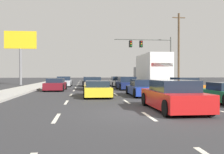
{
  "coord_description": "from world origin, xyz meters",
  "views": [
    {
      "loc": [
        -2.4,
        -9.98,
        1.59
      ],
      "look_at": [
        0.16,
        13.31,
        1.29
      ],
      "focal_mm": 40.36,
      "sensor_mm": 36.0,
      "label": 1
    }
  ],
  "objects_px": {
    "car_red": "(173,96)",
    "car_orange": "(183,87)",
    "car_maroon": "(56,85)",
    "car_silver": "(64,82)",
    "box_truck": "(151,69)",
    "car_navy": "(127,84)",
    "utility_pole_mid": "(179,48)",
    "car_white": "(118,82)",
    "roadside_billboard": "(20,46)",
    "car_blue": "(142,88)",
    "traffic_signal_mast": "(148,48)",
    "car_yellow": "(97,89)",
    "car_tan": "(93,84)",
    "car_black": "(90,82)"
  },
  "relations": [
    {
      "from": "car_red",
      "to": "car_orange",
      "type": "relative_size",
      "value": 1.02
    },
    {
      "from": "utility_pole_mid",
      "to": "car_white",
      "type": "bearing_deg",
      "value": -168.86
    },
    {
      "from": "car_maroon",
      "to": "car_navy",
      "type": "distance_m",
      "value": 7.14
    },
    {
      "from": "car_yellow",
      "to": "car_navy",
      "type": "height_order",
      "value": "car_navy"
    },
    {
      "from": "car_blue",
      "to": "utility_pole_mid",
      "type": "height_order",
      "value": "utility_pole_mid"
    },
    {
      "from": "car_navy",
      "to": "car_blue",
      "type": "distance_m",
      "value": 7.75
    },
    {
      "from": "car_orange",
      "to": "car_navy",
      "type": "bearing_deg",
      "value": 116.54
    },
    {
      "from": "car_navy",
      "to": "car_yellow",
      "type": "bearing_deg",
      "value": -113.32
    },
    {
      "from": "car_yellow",
      "to": "car_tan",
      "type": "bearing_deg",
      "value": 89.97
    },
    {
      "from": "car_silver",
      "to": "car_blue",
      "type": "relative_size",
      "value": 1.07
    },
    {
      "from": "car_red",
      "to": "utility_pole_mid",
      "type": "distance_m",
      "value": 25.21
    },
    {
      "from": "car_white",
      "to": "car_orange",
      "type": "xyz_separation_m",
      "value": [
        3.32,
        -13.15,
        0.02
      ]
    },
    {
      "from": "car_tan",
      "to": "traffic_signal_mast",
      "type": "height_order",
      "value": "traffic_signal_mast"
    },
    {
      "from": "utility_pole_mid",
      "to": "car_red",
      "type": "bearing_deg",
      "value": -111.64
    },
    {
      "from": "car_silver",
      "to": "car_orange",
      "type": "height_order",
      "value": "car_orange"
    },
    {
      "from": "car_navy",
      "to": "utility_pole_mid",
      "type": "xyz_separation_m",
      "value": [
        8.69,
        8.21,
        4.54
      ]
    },
    {
      "from": "box_truck",
      "to": "traffic_signal_mast",
      "type": "distance_m",
      "value": 8.73
    },
    {
      "from": "car_navy",
      "to": "car_red",
      "type": "distance_m",
      "value": 14.85
    },
    {
      "from": "car_black",
      "to": "roadside_billboard",
      "type": "bearing_deg",
      "value": 153.23
    },
    {
      "from": "car_maroon",
      "to": "roadside_billboard",
      "type": "xyz_separation_m",
      "value": [
        -6.37,
        12.86,
        5.02
      ]
    },
    {
      "from": "car_maroon",
      "to": "traffic_signal_mast",
      "type": "height_order",
      "value": "traffic_signal_mast"
    },
    {
      "from": "box_truck",
      "to": "car_orange",
      "type": "distance_m",
      "value": 9.33
    },
    {
      "from": "roadside_billboard",
      "to": "car_silver",
      "type": "bearing_deg",
      "value": -37.8
    },
    {
      "from": "car_navy",
      "to": "roadside_billboard",
      "type": "height_order",
      "value": "roadside_billboard"
    },
    {
      "from": "car_yellow",
      "to": "car_navy",
      "type": "bearing_deg",
      "value": 66.68
    },
    {
      "from": "car_maroon",
      "to": "car_black",
      "type": "xyz_separation_m",
      "value": [
        3.39,
        7.93,
        0.01
      ]
    },
    {
      "from": "car_black",
      "to": "utility_pole_mid",
      "type": "xyz_separation_m",
      "value": [
        12.36,
        1.34,
        4.58
      ]
    },
    {
      "from": "car_maroon",
      "to": "car_silver",
      "type": "bearing_deg",
      "value": 88.69
    },
    {
      "from": "car_silver",
      "to": "box_truck",
      "type": "relative_size",
      "value": 0.51
    },
    {
      "from": "car_orange",
      "to": "traffic_signal_mast",
      "type": "bearing_deg",
      "value": 84.71
    },
    {
      "from": "utility_pole_mid",
      "to": "car_yellow",
      "type": "bearing_deg",
      "value": -126.8
    },
    {
      "from": "car_navy",
      "to": "box_truck",
      "type": "relative_size",
      "value": 0.5
    },
    {
      "from": "car_silver",
      "to": "car_navy",
      "type": "xyz_separation_m",
      "value": [
        6.89,
        -6.72,
        0.01
      ]
    },
    {
      "from": "car_maroon",
      "to": "car_red",
      "type": "bearing_deg",
      "value": -64.41
    },
    {
      "from": "car_red",
      "to": "box_truck",
      "type": "xyz_separation_m",
      "value": [
        3.69,
        17.4,
        1.54
      ]
    },
    {
      "from": "car_maroon",
      "to": "box_truck",
      "type": "distance_m",
      "value": 11.03
    },
    {
      "from": "car_black",
      "to": "roadside_billboard",
      "type": "height_order",
      "value": "roadside_billboard"
    },
    {
      "from": "traffic_signal_mast",
      "to": "car_maroon",
      "type": "bearing_deg",
      "value": -135.98
    },
    {
      "from": "car_white",
      "to": "car_red",
      "type": "relative_size",
      "value": 0.95
    },
    {
      "from": "car_navy",
      "to": "utility_pole_mid",
      "type": "relative_size",
      "value": 0.45
    },
    {
      "from": "car_silver",
      "to": "car_red",
      "type": "height_order",
      "value": "car_red"
    },
    {
      "from": "car_silver",
      "to": "car_maroon",
      "type": "bearing_deg",
      "value": -91.31
    },
    {
      "from": "car_navy",
      "to": "roadside_billboard",
      "type": "xyz_separation_m",
      "value": [
        -13.44,
        11.8,
        4.98
      ]
    },
    {
      "from": "car_white",
      "to": "car_orange",
      "type": "relative_size",
      "value": 0.97
    },
    {
      "from": "car_yellow",
      "to": "box_truck",
      "type": "height_order",
      "value": "box_truck"
    },
    {
      "from": "car_silver",
      "to": "traffic_signal_mast",
      "type": "height_order",
      "value": "traffic_signal_mast"
    },
    {
      "from": "car_tan",
      "to": "car_yellow",
      "type": "xyz_separation_m",
      "value": [
        -0.0,
        -8.09,
        -0.07
      ]
    },
    {
      "from": "car_maroon",
      "to": "car_tan",
      "type": "xyz_separation_m",
      "value": [
        3.6,
        1.11,
        0.04
      ]
    },
    {
      "from": "car_silver",
      "to": "car_black",
      "type": "relative_size",
      "value": 1.0
    },
    {
      "from": "car_yellow",
      "to": "utility_pole_mid",
      "type": "distance_m",
      "value": 20.81
    }
  ]
}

